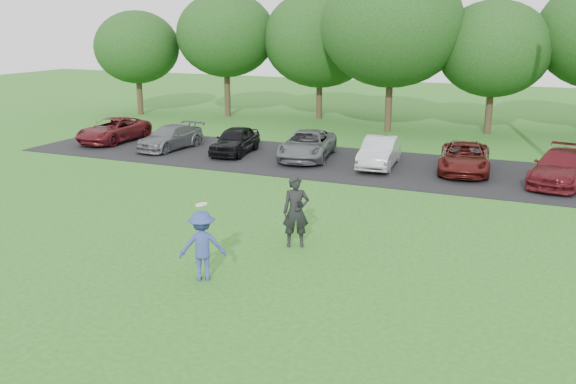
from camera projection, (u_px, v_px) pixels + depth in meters
ground at (227, 284)px, 14.54m from camera, size 100.00×100.00×0.00m
parking_lot at (381, 167)px, 26.05m from camera, size 32.00×6.50×0.03m
frisbee_player at (202, 245)px, 14.62m from camera, size 1.22×1.07×1.86m
camera_bystander at (296, 212)px, 16.74m from camera, size 0.83×0.72×1.90m
parked_cars at (374, 151)px, 26.06m from camera, size 28.43×4.88×1.24m
tree_row at (464, 37)px, 32.85m from camera, size 42.39×9.85×8.64m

